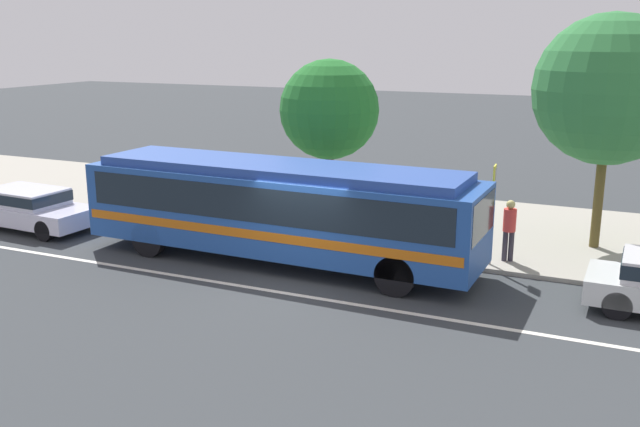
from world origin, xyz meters
name	(u,v)px	position (x,y,z in m)	size (l,w,h in m)	color
ground_plane	(299,283)	(0.00, 0.00, 0.00)	(120.00, 120.00, 0.00)	#34383B
sidewalk_slab	(386,219)	(0.00, 6.68, 0.06)	(60.00, 8.00, 0.12)	#9C988C
lane_stripe_center	(285,293)	(0.00, -0.80, 0.00)	(56.00, 0.16, 0.01)	silver
transit_bus	(279,205)	(-1.23, 1.32, 1.59)	(11.05, 2.78, 2.72)	#224D9D
sedan_behind_bus	(30,207)	(-10.05, 1.11, 0.72)	(4.37, 2.05, 1.29)	silver
pedestrian_waiting_near_sign	(509,226)	(4.50, 3.56, 1.10)	(0.42, 0.42, 1.67)	#322E37
pedestrian_walking_along_curb	(253,196)	(-3.48, 3.88, 1.10)	(0.35, 0.35, 1.68)	#7A6351
bus_stop_sign	(493,202)	(4.12, 3.08, 1.82)	(0.08, 0.44, 2.66)	gray
street_tree_near_stop	(329,110)	(-1.63, 5.67, 3.71)	(3.17, 3.17, 5.19)	brown
street_tree_mid_block	(609,90)	(6.55, 5.91, 4.57)	(4.12, 4.12, 6.52)	brown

